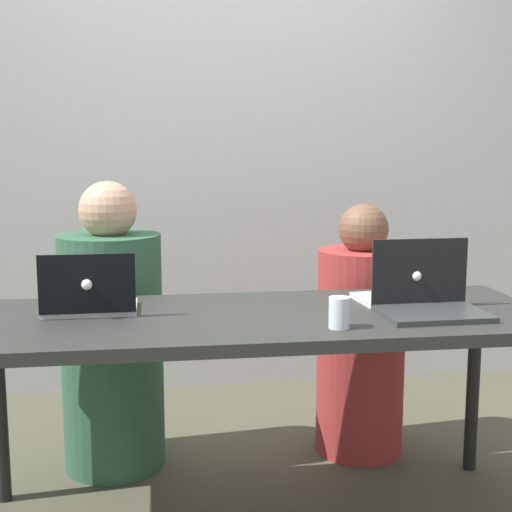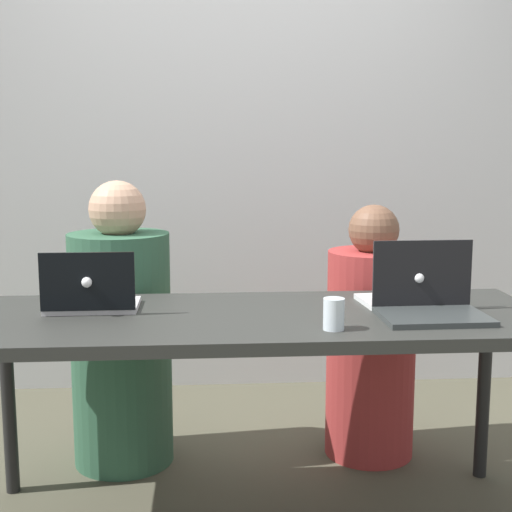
# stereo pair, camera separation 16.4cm
# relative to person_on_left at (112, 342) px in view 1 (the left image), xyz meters

# --- Properties ---
(back_wall) EXTENTS (4.89, 0.10, 2.43)m
(back_wall) POSITION_rel_person_on_left_xyz_m (0.51, 0.95, 0.71)
(back_wall) COLOR silver
(back_wall) RESTS_ON ground
(desk) EXTENTS (1.88, 0.69, 0.73)m
(desk) POSITION_rel_person_on_left_xyz_m (0.51, -0.54, 0.16)
(desk) COLOR #2C2E2B
(desk) RESTS_ON ground
(person_on_left) EXTENTS (0.46, 0.46, 1.14)m
(person_on_left) POSITION_rel_person_on_left_xyz_m (0.00, 0.00, 0.00)
(person_on_left) COLOR #2F5A40
(person_on_left) RESTS_ON ground
(person_on_right) EXTENTS (0.38, 0.38, 1.04)m
(person_on_right) POSITION_rel_person_on_left_xyz_m (1.01, 0.00, -0.04)
(person_on_right) COLOR #A1312F
(person_on_right) RESTS_ON ground
(laptop_back_left) EXTENTS (0.30, 0.24, 0.21)m
(laptop_back_left) POSITION_rel_person_on_left_xyz_m (-0.04, -0.45, 0.27)
(laptop_back_left) COLOR silver
(laptop_back_left) RESTS_ON desk
(laptop_back_right) EXTENTS (0.32, 0.25, 0.20)m
(laptop_back_right) POSITION_rel_person_on_left_xyz_m (1.03, -0.45, 0.27)
(laptop_back_right) COLOR silver
(laptop_back_right) RESTS_ON desk
(laptop_front_right) EXTENTS (0.34, 0.28, 0.24)m
(laptop_front_right) POSITION_rel_person_on_left_xyz_m (1.05, -0.61, 0.28)
(laptop_front_right) COLOR #333838
(laptop_front_right) RESTS_ON desk
(water_glass_right) EXTENTS (0.06, 0.06, 0.09)m
(water_glass_right) POSITION_rel_person_on_left_xyz_m (0.72, -0.75, 0.27)
(water_glass_right) COLOR silver
(water_glass_right) RESTS_ON desk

